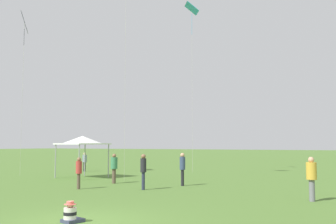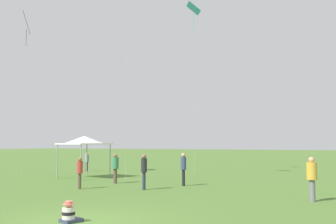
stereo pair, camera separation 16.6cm
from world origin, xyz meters
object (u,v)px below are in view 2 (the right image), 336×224
at_px(person_standing_0, 144,168).
at_px(person_standing_1, 80,170).
at_px(person_standing_2, 87,160).
at_px(person_standing_3, 312,175).
at_px(kite_3, 27,26).
at_px(person_standing_6, 115,166).
at_px(seated_toddler, 69,214).
at_px(kite_0, 194,13).
at_px(canopy_tent, 84,141).
at_px(person_standing_4, 183,166).

height_order(person_standing_0, person_standing_1, person_standing_0).
xyz_separation_m(person_standing_2, person_standing_3, (18.77, -9.14, 0.11)).
bearing_deg(kite_3, person_standing_6, -95.88).
distance_m(seated_toddler, kite_3, 20.82).
bearing_deg(kite_3, person_standing_2, -7.71).
bearing_deg(kite_0, seated_toddler, -156.37).
relative_size(canopy_tent, kite_0, 0.24).
bearing_deg(seated_toddler, person_standing_1, 143.37).
distance_m(person_standing_6, kite_0, 15.03).
xyz_separation_m(person_standing_0, canopy_tent, (-7.14, 3.98, 1.40)).
relative_size(seated_toddler, kite_3, 0.06).
distance_m(seated_toddler, person_standing_1, 8.50).
relative_size(person_standing_2, kite_0, 0.11).
xyz_separation_m(person_standing_2, canopy_tent, (3.84, -4.89, 1.55)).
bearing_deg(kite_0, person_standing_1, -172.82).
bearing_deg(kite_3, person_standing_4, -90.81).
bearing_deg(canopy_tent, seated_toddler, -51.14).
xyz_separation_m(person_standing_3, kite_0, (-10.27, 11.67, 11.64)).
xyz_separation_m(person_standing_1, person_standing_4, (3.89, 3.75, 0.13)).
relative_size(person_standing_4, kite_3, 0.15).
bearing_deg(kite_3, canopy_tent, -78.21).
bearing_deg(person_standing_6, kite_3, -66.03).
bearing_deg(canopy_tent, person_standing_0, -29.13).
relative_size(person_standing_2, canopy_tent, 0.48).
distance_m(person_standing_3, person_standing_4, 7.45).
bearing_deg(person_standing_4, canopy_tent, -23.65).
height_order(person_standing_0, person_standing_2, person_standing_0).
distance_m(person_standing_1, kite_0, 17.21).
xyz_separation_m(person_standing_2, kite_0, (8.50, 2.52, 11.75)).
xyz_separation_m(person_standing_1, person_standing_3, (10.79, 0.93, 0.08)).
bearing_deg(person_standing_3, person_standing_4, 56.61).
bearing_deg(person_standing_1, kite_0, 54.19).
distance_m(seated_toddler, person_standing_4, 10.46).
bearing_deg(seated_toddler, kite_3, 156.91).
height_order(person_standing_2, kite_0, kite_0).
bearing_deg(person_standing_2, person_standing_1, -88.69).
relative_size(seated_toddler, person_standing_3, 0.38).
bearing_deg(person_standing_1, seated_toddler, -84.43).
distance_m(canopy_tent, kite_3, 9.62).
height_order(person_standing_0, person_standing_3, person_standing_0).
height_order(person_standing_6, canopy_tent, canopy_tent).
xyz_separation_m(person_standing_0, person_standing_3, (7.80, -0.28, -0.05)).
relative_size(person_standing_3, person_standing_6, 1.03).
distance_m(person_standing_2, canopy_tent, 6.40).
relative_size(person_standing_4, canopy_tent, 0.55).
xyz_separation_m(person_standing_2, person_standing_4, (11.87, -6.33, 0.16)).
relative_size(person_standing_0, person_standing_6, 1.04).
height_order(seated_toddler, person_standing_1, person_standing_1).
xyz_separation_m(person_standing_1, kite_0, (0.51, 12.60, 11.71)).
distance_m(person_standing_0, person_standing_4, 2.69).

